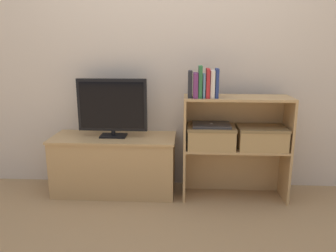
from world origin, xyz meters
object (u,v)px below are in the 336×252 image
(book_navy, at_px, (217,83))
(laptop, at_px, (211,125))
(book_ivory, at_px, (212,84))
(storage_basket_right, at_px, (261,136))
(tv_stand, at_px, (115,164))
(book_crimson, at_px, (208,83))
(book_forest, at_px, (200,82))
(book_skyblue, at_px, (204,86))
(storage_basket_left, at_px, (211,136))
(book_plum, at_px, (196,85))
(tv, at_px, (112,107))
(book_charcoal, at_px, (190,84))

(book_navy, height_order, laptop, book_navy)
(book_ivory, bearing_deg, storage_basket_right, 5.04)
(tv_stand, relative_size, book_crimson, 4.69)
(book_ivory, bearing_deg, book_forest, 180.00)
(book_skyblue, distance_m, storage_basket_left, 0.42)
(laptop, bearing_deg, storage_basket_right, 0.00)
(storage_basket_right, bearing_deg, book_plum, -176.16)
(book_plum, relative_size, book_navy, 0.85)
(book_plum, xyz_separation_m, book_crimson, (0.10, 0.00, 0.02))
(book_forest, relative_size, book_skyblue, 1.33)
(tv, relative_size, book_ivory, 2.75)
(tv_stand, relative_size, storage_basket_right, 2.72)
(book_navy, bearing_deg, storage_basket_right, 5.49)
(tv, relative_size, book_forest, 2.38)
(book_charcoal, xyz_separation_m, book_forest, (0.08, 0.00, 0.02))
(book_skyblue, xyz_separation_m, storage_basket_right, (0.48, 0.04, -0.42))
(laptop, bearing_deg, book_navy, -51.46)
(tv, bearing_deg, book_navy, -6.68)
(book_navy, bearing_deg, book_charcoal, 180.00)
(tv_stand, xyz_separation_m, book_plum, (0.69, -0.10, 0.71))
(book_skyblue, xyz_separation_m, laptop, (0.07, 0.04, -0.33))
(book_skyblue, bearing_deg, tv, 172.46)
(book_charcoal, distance_m, book_ivory, 0.17)
(tv_stand, bearing_deg, storage_basket_left, -4.50)
(tv_stand, relative_size, book_charcoal, 5.08)
(book_forest, bearing_deg, book_crimson, 0.00)
(storage_basket_left, height_order, laptop, laptop)
(book_forest, bearing_deg, tv, 172.15)
(book_charcoal, bearing_deg, tv_stand, 171.08)
(tv_stand, relative_size, book_ivory, 4.97)
(book_crimson, bearing_deg, tv_stand, 172.62)
(book_crimson, xyz_separation_m, storage_basket_left, (0.04, 0.04, -0.44))
(book_plum, bearing_deg, tv_stand, 171.62)
(book_crimson, relative_size, book_navy, 1.00)
(tv, relative_size, book_plum, 3.05)
(book_plum, distance_m, storage_basket_left, 0.44)
(book_forest, xyz_separation_m, laptop, (0.10, 0.04, -0.36))
(book_crimson, bearing_deg, book_ivory, -0.00)
(book_skyblue, xyz_separation_m, book_crimson, (0.03, 0.00, 0.02))
(storage_basket_right, bearing_deg, book_charcoal, -176.44)
(book_forest, distance_m, laptop, 0.37)
(book_skyblue, relative_size, book_navy, 0.82)
(tv_stand, height_order, book_forest, book_forest)
(book_plum, relative_size, storage_basket_left, 0.49)
(book_crimson, relative_size, storage_basket_right, 0.58)
(book_forest, distance_m, book_skyblue, 0.04)
(book_plum, relative_size, book_ivory, 0.90)
(book_plum, xyz_separation_m, book_navy, (0.17, -0.00, 0.02))
(tv, relative_size, laptop, 1.91)
(tv_stand, distance_m, storage_basket_right, 1.28)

